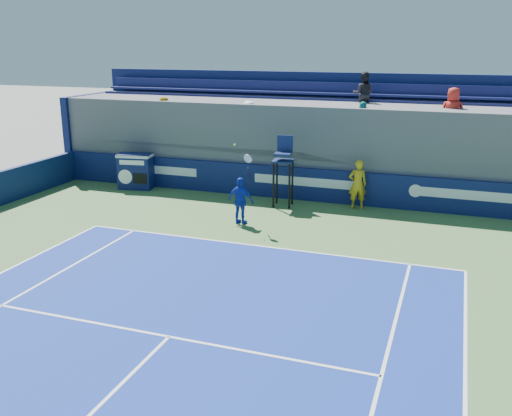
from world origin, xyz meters
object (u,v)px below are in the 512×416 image
(umpire_chair, at_px, (283,164))
(match_clock, at_px, (136,170))
(ball_person, at_px, (358,184))
(tennis_player, at_px, (241,201))

(umpire_chair, bearing_deg, match_clock, 175.98)
(ball_person, bearing_deg, umpire_chair, -7.63)
(ball_person, height_order, umpire_chair, umpire_chair)
(match_clock, xyz_separation_m, tennis_player, (5.53, -2.89, 0.03))
(tennis_player, bearing_deg, umpire_chair, 75.31)
(tennis_player, bearing_deg, ball_person, 43.45)
(ball_person, distance_m, tennis_player, 4.35)
(match_clock, relative_size, tennis_player, 0.55)
(ball_person, height_order, tennis_player, tennis_player)
(umpire_chair, height_order, tennis_player, tennis_player)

